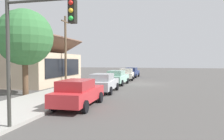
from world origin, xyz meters
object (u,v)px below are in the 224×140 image
Objects in this scene: traffic_light_main at (33,38)px; fire_hydrant_red at (108,79)px; car_ivory at (126,74)px; car_cherry at (78,93)px; car_seafoam at (117,77)px; shade_tree at (25,38)px; utility_pole_wooden at (66,49)px; car_silver at (103,83)px; car_navy at (132,72)px.

fire_hydrant_red is at bearing 5.26° from traffic_light_main.
car_ivory is 0.85× the size of traffic_light_main.
car_cherry is at bearing -173.38° from fire_hydrant_red.
car_ivory is at bearing -18.15° from fire_hydrant_red.
shade_tree is (-8.85, 5.40, 3.62)m from car_seafoam.
shade_tree is 0.88× the size of utility_pole_wooden.
fire_hydrant_red is (7.53, 1.41, -0.32)m from car_silver.
car_seafoam is 16.73m from traffic_light_main.
shade_tree reaches higher than car_ivory.
shade_tree is at bearing 151.42° from car_seafoam.
traffic_light_main is at bearing 179.96° from car_silver.
utility_pole_wooden is at bearing -0.25° from shade_tree.
car_silver and car_ivory have the same top height.
utility_pole_wooden is (4.29, 5.41, 3.11)m from car_silver.
car_seafoam is 11.30m from car_navy.
car_cherry is at bearing -176.27° from car_seafoam.
utility_pole_wooden is at bearing 129.02° from fire_hydrant_red.
car_navy is 14.49m from utility_pole_wooden.
car_seafoam is 2.06m from fire_hydrant_red.
traffic_light_main reaches higher than fire_hydrant_red.
utility_pole_wooden is at bearing 141.73° from car_ivory.
car_silver is at bearing -128.42° from utility_pole_wooden.
car_cherry is at bearing 1.22° from traffic_light_main.
car_cherry and car_ivory have the same top height.
fire_hydrant_red is (-9.80, 1.51, -0.32)m from car_navy.
shade_tree is 9.59m from traffic_light_main.
car_silver is at bearing -62.54° from shade_tree.
car_ivory is at bearing -20.34° from shade_tree.
utility_pole_wooden reaches higher than fire_hydrant_red.
car_seafoam is 6.52× the size of fire_hydrant_red.
car_ivory is at bearing -177.64° from car_navy.
shade_tree is 9.30× the size of fire_hydrant_red.
car_navy is 0.63× the size of utility_pole_wooden.
shade_tree reaches higher than fire_hydrant_red.
utility_pole_wooden is (-1.74, 5.37, 3.11)m from car_seafoam.
car_ivory is 6.21× the size of fire_hydrant_red.
car_cherry is 12.04m from utility_pole_wooden.
car_silver is at bearing 1.36° from traffic_light_main.
shade_tree reaches higher than traffic_light_main.
fire_hydrant_red is at bearing 158.93° from car_ivory.
fire_hydrant_red is (1.51, 1.37, -0.32)m from car_seafoam.
car_ivory is at bearing -35.35° from utility_pole_wooden.
fire_hydrant_red is at bearing -50.98° from utility_pole_wooden.
car_navy is 0.72× the size of shade_tree.
shade_tree is at bearing 60.12° from car_cherry.
shade_tree is at bearing 36.60° from traffic_light_main.
car_cherry and car_seafoam have the same top height.
utility_pole_wooden is at bearing 159.95° from car_navy.
car_silver is at bearing -176.80° from car_seafoam.
car_navy is (17.33, -0.10, -0.00)m from car_silver.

